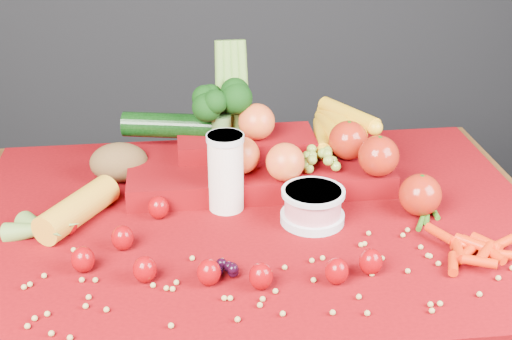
{
  "coord_description": "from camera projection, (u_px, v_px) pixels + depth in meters",
  "views": [
    {
      "loc": [
        -0.13,
        -1.13,
        1.42
      ],
      "look_at": [
        0.0,
        0.02,
        0.85
      ],
      "focal_mm": 50.0,
      "sensor_mm": 36.0,
      "label": 1
    }
  ],
  "objects": [
    {
      "name": "table",
      "position": [
        257.0,
        266.0,
        1.36
      ],
      "size": [
        1.1,
        0.8,
        0.75
      ],
      "color": "#3D230D",
      "rests_on": "ground"
    },
    {
      "name": "red_cloth",
      "position": [
        257.0,
        220.0,
        1.32
      ],
      "size": [
        1.05,
        0.75,
        0.01
      ],
      "primitive_type": "cube",
      "color": "#720308",
      "rests_on": "table"
    },
    {
      "name": "milk_glass",
      "position": [
        226.0,
        170.0,
        1.31
      ],
      "size": [
        0.07,
        0.07,
        0.15
      ],
      "rotation": [
        0.0,
        0.0,
        -0.26
      ],
      "color": "white",
      "rests_on": "red_cloth"
    },
    {
      "name": "yogurt_bowl",
      "position": [
        313.0,
        205.0,
        1.29
      ],
      "size": [
        0.12,
        0.12,
        0.06
      ],
      "rotation": [
        0.0,
        0.0,
        0.27
      ],
      "color": "silver",
      "rests_on": "red_cloth"
    },
    {
      "name": "strawberry_scatter",
      "position": [
        192.0,
        250.0,
        1.17
      ],
      "size": [
        0.54,
        0.28,
        0.05
      ],
      "color": "#910304",
      "rests_on": "red_cloth"
    },
    {
      "name": "dark_grape_cluster",
      "position": [
        221.0,
        271.0,
        1.13
      ],
      "size": [
        0.06,
        0.05,
        0.03
      ],
      "primitive_type": null,
      "color": "black",
      "rests_on": "red_cloth"
    },
    {
      "name": "soybean_scatter",
      "position": [
        272.0,
        277.0,
        1.13
      ],
      "size": [
        0.84,
        0.24,
        0.01
      ],
      "primitive_type": null,
      "color": "tan",
      "rests_on": "red_cloth"
    },
    {
      "name": "corn_ear",
      "position": [
        54.0,
        223.0,
        1.25
      ],
      "size": [
        0.25,
        0.27,
        0.06
      ],
      "rotation": [
        0.0,
        0.0,
        1.0
      ],
      "color": "gold",
      "rests_on": "red_cloth"
    },
    {
      "name": "potato",
      "position": [
        119.0,
        162.0,
        1.43
      ],
      "size": [
        0.12,
        0.09,
        0.08
      ],
      "primitive_type": "ellipsoid",
      "color": "brown",
      "rests_on": "red_cloth"
    },
    {
      "name": "baby_carrot_pile",
      "position": [
        475.0,
        248.0,
        1.19
      ],
      "size": [
        0.18,
        0.17,
        0.03
      ],
      "primitive_type": null,
      "color": "red",
      "rests_on": "red_cloth"
    },
    {
      "name": "green_bean_pile",
      "position": [
        426.0,
        208.0,
        1.34
      ],
      "size": [
        0.14,
        0.12,
        0.01
      ],
      "primitive_type": null,
      "color": "#2C5D15",
      "rests_on": "red_cloth"
    },
    {
      "name": "produce_mound",
      "position": [
        272.0,
        152.0,
        1.43
      ],
      "size": [
        0.59,
        0.36,
        0.27
      ],
      "color": "#720308",
      "rests_on": "red_cloth"
    }
  ]
}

